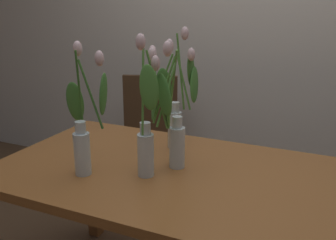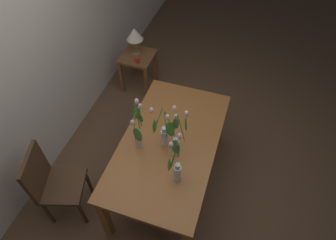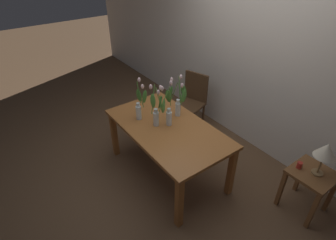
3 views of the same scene
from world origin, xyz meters
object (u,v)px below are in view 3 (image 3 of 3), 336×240
Objects in this scene: dining_chair at (192,99)px; tulip_vase_3 at (178,101)px; dining_table at (168,133)px; side_table at (310,180)px; pillar_candle at (299,165)px; tulip_vase_0 at (167,109)px; tulip_vase_1 at (140,106)px; table_lamp at (326,151)px; tulip_vase_2 at (157,113)px.

tulip_vase_3 is at bearing -53.38° from dining_chair.
side_table is at bearing 33.34° from dining_table.
side_table is (1.52, 0.66, -0.52)m from tulip_vase_3.
dining_chair is (-0.64, 0.95, -0.12)m from dining_table.
tulip_vase_0 is at bearing -147.45° from pillar_candle.
tulip_vase_3 is 7.83× the size of pillar_candle.
dining_chair is at bearing 126.62° from tulip_vase_3.
tulip_vase_0 is 1.60m from pillar_candle.
tulip_vase_1 reaches higher than dining_table.
tulip_vase_0 is 0.58× the size of dining_chair.
table_lamp is at bearing 26.00° from pillar_candle.
tulip_vase_0 is 0.99× the size of side_table.
tulip_vase_3 reaches higher than tulip_vase_0.
pillar_candle is at bearing 35.23° from tulip_vase_2.
dining_chair is (-0.29, 1.13, -0.40)m from tulip_vase_1.
pillar_candle is at bearing 32.55° from tulip_vase_0.
pillar_candle is (-0.16, -0.08, -0.27)m from table_lamp.
tulip_vase_3 is at bearing -156.43° from pillar_candle.
tulip_vase_2 is 1.47× the size of table_lamp.
tulip_vase_0 reaches higher than side_table.
side_table is at bearing -141.37° from table_lamp.
dining_table is 0.31m from tulip_vase_2.
tulip_vase_0 is 0.13m from tulip_vase_2.
tulip_vase_3 is at bearing 95.46° from tulip_vase_2.
tulip_vase_2 reaches higher than dining_table.
pillar_candle is at bearing -2.84° from dining_chair.
tulip_vase_2 is (0.26, 0.08, 0.01)m from tulip_vase_1.
tulip_vase_2 is 1.00× the size of tulip_vase_3.
table_lamp reaches higher than dining_table.
table_lamp is (1.51, 1.03, -0.07)m from tulip_vase_2.
tulip_vase_2 is at bearing -145.68° from table_lamp.
dining_chair is 12.40× the size of pillar_candle.
tulip_vase_0 is 1.74m from table_lamp.
tulip_vase_2 is 1.25m from dining_chair.
tulip_vase_2 is at bearing -145.76° from side_table.
tulip_vase_2 reaches higher than table_lamp.
tulip_vase_1 is 2.12m from side_table.
dining_table is 1.72m from table_lamp.
pillar_candle is at bearing -154.00° from table_lamp.
side_table is (1.45, 0.90, -0.52)m from tulip_vase_0.
side_table is (2.04, -0.03, -0.09)m from dining_chair.
tulip_vase_3 is 0.63× the size of dining_chair.
tulip_vase_3 is (-0.12, 0.26, 0.30)m from dining_table.
pillar_candle is (1.61, 1.03, -0.33)m from tulip_vase_1.
pillar_candle is (-0.14, -0.06, 0.16)m from side_table.
tulip_vase_3 is 1.55m from pillar_candle.
tulip_vase_0 is at bearing -72.59° from tulip_vase_3.
tulip_vase_3 is at bearing 62.27° from tulip_vase_1.
tulip_vase_0 reaches higher than table_lamp.
tulip_vase_3 is at bearing 107.41° from tulip_vase_0.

